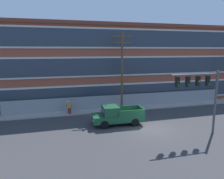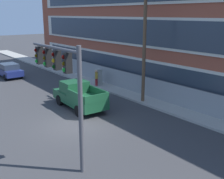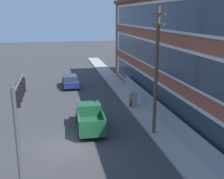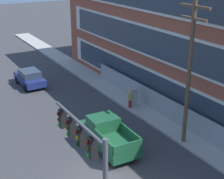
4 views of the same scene
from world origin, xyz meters
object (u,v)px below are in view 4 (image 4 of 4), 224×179
Objects in this scene: traffic_signal_mast at (86,154)px; electrical_cabinet at (133,98)px; utility_pole_near_corner at (189,69)px; pedestrian_near_cabinet at (130,98)px; pickup_truck_dark_green at (107,135)px; sedan_navy at (30,78)px.

electrical_cabinet is (-10.62, 9.40, -3.36)m from traffic_signal_mast.
pedestrian_near_cabinet is (-6.34, -0.12, -4.24)m from utility_pole_near_corner.
utility_pole_near_corner reaches higher than pedestrian_near_cabinet.
pickup_truck_dark_green reaches higher than pedestrian_near_cabinet.
utility_pole_near_corner reaches higher than traffic_signal_mast.
pedestrian_near_cabinet is (0.17, -0.38, 0.13)m from electrical_cabinet.
traffic_signal_mast is at bearing -35.93° from pickup_truck_dark_green.
utility_pole_near_corner is at bearing 1.04° from pedestrian_near_cabinet.
utility_pole_near_corner is at bearing 65.92° from pickup_truck_dark_green.
electrical_cabinet is at bearing 177.64° from utility_pole_near_corner.
utility_pole_near_corner is at bearing 114.24° from traffic_signal_mast.
electrical_cabinet is 0.44m from pedestrian_near_cabinet.
traffic_signal_mast is 1.08× the size of pickup_truck_dark_green.
pedestrian_near_cabinet is (9.55, 5.25, 0.18)m from sedan_navy.
pedestrian_near_cabinet is at bearing -66.14° from electrical_cabinet.
traffic_signal_mast is 1.31× the size of sedan_navy.
sedan_navy is 10.90m from pedestrian_near_cabinet.
sedan_navy is 17.34m from utility_pole_near_corner.
pedestrian_near_cabinet is (-4.26, 4.53, 0.04)m from pickup_truck_dark_green.
traffic_signal_mast reaches higher than pickup_truck_dark_green.
pickup_truck_dark_green is at bearing 2.98° from sedan_navy.
sedan_navy is 0.46× the size of utility_pole_near_corner.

